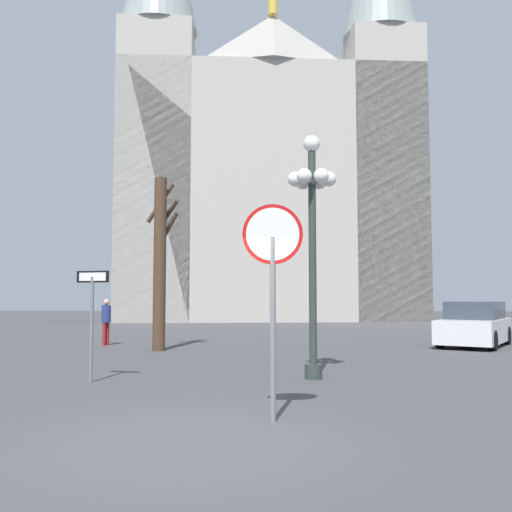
{
  "coord_description": "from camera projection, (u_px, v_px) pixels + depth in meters",
  "views": [
    {
      "loc": [
        1.06,
        -6.57,
        1.68
      ],
      "look_at": [
        0.07,
        18.01,
        3.5
      ],
      "focal_mm": 39.02,
      "sensor_mm": 36.0,
      "label": 1
    }
  ],
  "objects": [
    {
      "name": "street_lamp",
      "position": [
        312.0,
        218.0,
        11.68
      ],
      "size": [
        1.03,
        0.94,
        5.11
      ],
      "color": "#2D3833",
      "rests_on": "ground"
    },
    {
      "name": "ground_plane",
      "position": [
        188.0,
        442.0,
        6.46
      ],
      "size": [
        120.0,
        120.0,
        0.0
      ],
      "primitive_type": "plane",
      "color": "#424244"
    },
    {
      "name": "one_way_arrow_sign",
      "position": [
        92.0,
        310.0,
        11.06
      ],
      "size": [
        0.71,
        0.22,
        2.2
      ],
      "color": "slate",
      "rests_on": "ground"
    },
    {
      "name": "bare_tree",
      "position": [
        160.0,
        259.0,
        17.67
      ],
      "size": [
        1.15,
        0.81,
        5.49
      ],
      "color": "#473323",
      "rests_on": "ground"
    },
    {
      "name": "stop_sign",
      "position": [
        273.0,
        266.0,
        7.65
      ],
      "size": [
        0.84,
        0.08,
        2.97
      ],
      "color": "slate",
      "rests_on": "ground"
    },
    {
      "name": "parked_car_near_white",
      "position": [
        475.0,
        325.0,
        19.06
      ],
      "size": [
        3.59,
        4.4,
        1.52
      ],
      "color": "silver",
      "rests_on": "ground"
    },
    {
      "name": "cathedral",
      "position": [
        269.0,
        165.0,
        42.17
      ],
      "size": [
        22.4,
        13.94,
        35.19
      ],
      "color": "#ADA89E",
      "rests_on": "ground"
    },
    {
      "name": "pedestrian_walking",
      "position": [
        106.0,
        317.0,
        19.39
      ],
      "size": [
        0.32,
        0.32,
        1.61
      ],
      "color": "maroon",
      "rests_on": "ground"
    }
  ]
}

